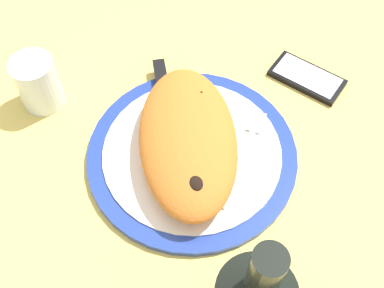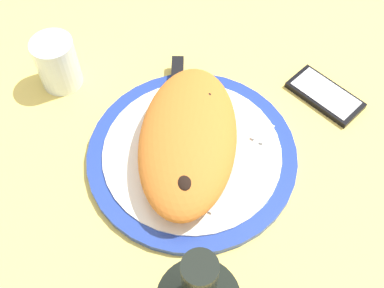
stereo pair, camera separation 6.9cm
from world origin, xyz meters
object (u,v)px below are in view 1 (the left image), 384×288
knife (165,98)px  water_glass (39,85)px  plate (192,154)px  fork (246,148)px  smartphone (307,78)px  calzone (188,140)px

knife → water_glass: (-2.33, 19.90, 1.84)cm
knife → water_glass: water_glass is taller
plate → fork: (1.74, -7.94, 0.99)cm
plate → smartphone: plate is taller
calzone → knife: bearing=30.7°
calzone → smartphone: calzone is taller
calzone → water_glass: 26.19cm
calzone → knife: (9.08, 5.39, -2.65)cm
plate → calzone: calzone is taller
smartphone → water_glass: bearing=105.6°
fork → plate: bearing=102.4°
calzone → fork: (1.86, -8.55, -2.94)cm
calzone → knife: calzone is taller
fork → calzone: bearing=102.3°
water_glass → plate: bearing=-104.4°
plate → fork: fork is taller
plate → smartphone: (18.56, -16.70, -0.15)cm
knife → water_glass: bearing=96.7°
plate → calzone: 3.98cm
calzone → smartphone: (18.68, -17.31, -4.08)cm
knife → plate: bearing=-146.2°
calzone → fork: size_ratio=1.64×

